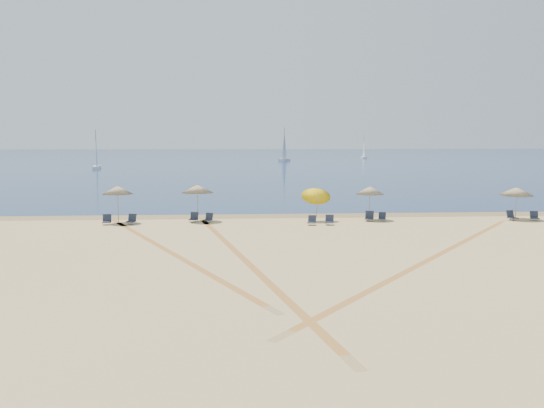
{
  "coord_description": "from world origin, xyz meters",
  "views": [
    {
      "loc": [
        -2.67,
        -18.12,
        5.42
      ],
      "look_at": [
        0.0,
        20.0,
        1.3
      ],
      "focal_mm": 38.02,
      "sensor_mm": 36.0,
      "label": 1
    }
  ],
  "objects_px": {
    "chair_10": "(512,216)",
    "sailboat_0": "(364,151)",
    "chair_7": "(329,220)",
    "chair_9": "(382,217)",
    "chair_4": "(194,218)",
    "chair_6": "(312,221)",
    "sailboat_1": "(284,151)",
    "umbrella_2": "(197,189)",
    "chair_5": "(208,218)",
    "sailboat_2": "(96,157)",
    "umbrella_4": "(370,190)",
    "chair_3": "(131,220)",
    "chair_8": "(369,217)",
    "umbrella_1": "(118,190)",
    "umbrella_5": "(516,191)",
    "chair_2": "(107,220)",
    "chair_11": "(534,216)",
    "umbrella_3": "(316,193)"
  },
  "relations": [
    {
      "from": "chair_9",
      "to": "chair_10",
      "type": "relative_size",
      "value": 0.88
    },
    {
      "from": "chair_4",
      "to": "sailboat_0",
      "type": "distance_m",
      "value": 157.39
    },
    {
      "from": "umbrella_4",
      "to": "chair_2",
      "type": "bearing_deg",
      "value": -176.24
    },
    {
      "from": "umbrella_2",
      "to": "chair_11",
      "type": "xyz_separation_m",
      "value": [
        23.33,
        -1.34,
        -1.95
      ]
    },
    {
      "from": "umbrella_5",
      "to": "chair_7",
      "type": "distance_m",
      "value": 13.79
    },
    {
      "from": "chair_4",
      "to": "sailboat_2",
      "type": "relative_size",
      "value": 0.1
    },
    {
      "from": "umbrella_4",
      "to": "umbrella_5",
      "type": "distance_m",
      "value": 10.36
    },
    {
      "from": "chair_7",
      "to": "sailboat_1",
      "type": "distance_m",
      "value": 127.17
    },
    {
      "from": "umbrella_5",
      "to": "sailboat_0",
      "type": "xyz_separation_m",
      "value": [
        23.97,
        150.56,
        0.4
      ]
    },
    {
      "from": "chair_4",
      "to": "chair_8",
      "type": "relative_size",
      "value": 0.92
    },
    {
      "from": "chair_6",
      "to": "chair_10",
      "type": "xyz_separation_m",
      "value": [
        14.17,
        1.23,
        0.03
      ]
    },
    {
      "from": "chair_4",
      "to": "chair_7",
      "type": "distance_m",
      "value": 9.23
    },
    {
      "from": "chair_5",
      "to": "chair_6",
      "type": "height_order",
      "value": "same"
    },
    {
      "from": "chair_9",
      "to": "chair_6",
      "type": "bearing_deg",
      "value": -144.43
    },
    {
      "from": "chair_2",
      "to": "chair_3",
      "type": "relative_size",
      "value": 0.95
    },
    {
      "from": "umbrella_4",
      "to": "chair_3",
      "type": "height_order",
      "value": "umbrella_4"
    },
    {
      "from": "chair_5",
      "to": "umbrella_2",
      "type": "bearing_deg",
      "value": 163.03
    },
    {
      "from": "chair_8",
      "to": "chair_9",
      "type": "xyz_separation_m",
      "value": [
        0.91,
        0.04,
        -0.04
      ]
    },
    {
      "from": "umbrella_1",
      "to": "sailboat_0",
      "type": "height_order",
      "value": "sailboat_0"
    },
    {
      "from": "sailboat_1",
      "to": "chair_4",
      "type": "bearing_deg",
      "value": -75.63
    },
    {
      "from": "umbrella_2",
      "to": "chair_9",
      "type": "xyz_separation_m",
      "value": [
        12.71,
        -0.83,
        -1.97
      ]
    },
    {
      "from": "chair_2",
      "to": "chair_7",
      "type": "xyz_separation_m",
      "value": [
        14.64,
        -1.12,
        -0.01
      ]
    },
    {
      "from": "sailboat_1",
      "to": "umbrella_2",
      "type": "bearing_deg",
      "value": -75.54
    },
    {
      "from": "chair_7",
      "to": "chair_9",
      "type": "distance_m",
      "value": 4.27
    },
    {
      "from": "umbrella_4",
      "to": "chair_5",
      "type": "distance_m",
      "value": 11.37
    },
    {
      "from": "chair_10",
      "to": "sailboat_0",
      "type": "height_order",
      "value": "sailboat_0"
    },
    {
      "from": "chair_3",
      "to": "chair_8",
      "type": "xyz_separation_m",
      "value": [
        16.11,
        0.28,
        0.01
      ]
    },
    {
      "from": "chair_10",
      "to": "sailboat_0",
      "type": "distance_m",
      "value": 153.14
    },
    {
      "from": "chair_2",
      "to": "chair_4",
      "type": "relative_size",
      "value": 0.94
    },
    {
      "from": "chair_3",
      "to": "sailboat_2",
      "type": "xyz_separation_m",
      "value": [
        -20.78,
        81.15,
        2.1
      ]
    },
    {
      "from": "chair_7",
      "to": "chair_8",
      "type": "bearing_deg",
      "value": 40.82
    },
    {
      "from": "umbrella_3",
      "to": "chair_11",
      "type": "distance_m",
      "value": 15.31
    },
    {
      "from": "umbrella_4",
      "to": "chair_9",
      "type": "height_order",
      "value": "umbrella_4"
    },
    {
      "from": "umbrella_4",
      "to": "sailboat_0",
      "type": "xyz_separation_m",
      "value": [
        34.31,
        150.09,
        0.31
      ]
    },
    {
      "from": "chair_7",
      "to": "chair_11",
      "type": "relative_size",
      "value": 1.01
    },
    {
      "from": "chair_5",
      "to": "sailboat_1",
      "type": "height_order",
      "value": "sailboat_1"
    },
    {
      "from": "chair_8",
      "to": "sailboat_1",
      "type": "bearing_deg",
      "value": 106.75
    },
    {
      "from": "umbrella_1",
      "to": "chair_11",
      "type": "bearing_deg",
      "value": -1.64
    },
    {
      "from": "chair_6",
      "to": "umbrella_4",
      "type": "bearing_deg",
      "value": 44.3
    },
    {
      "from": "sailboat_0",
      "to": "chair_8",
      "type": "bearing_deg",
      "value": -99.05
    },
    {
      "from": "umbrella_5",
      "to": "chair_8",
      "type": "bearing_deg",
      "value": -178.61
    },
    {
      "from": "umbrella_2",
      "to": "umbrella_1",
      "type": "bearing_deg",
      "value": -174.35
    },
    {
      "from": "chair_9",
      "to": "chair_11",
      "type": "xyz_separation_m",
      "value": [
        10.62,
        -0.51,
        0.02
      ]
    },
    {
      "from": "umbrella_4",
      "to": "chair_6",
      "type": "relative_size",
      "value": 3.29
    },
    {
      "from": "umbrella_2",
      "to": "chair_8",
      "type": "distance_m",
      "value": 11.99
    },
    {
      "from": "chair_10",
      "to": "umbrella_4",
      "type": "bearing_deg",
      "value": 158.19
    },
    {
      "from": "chair_2",
      "to": "chair_6",
      "type": "height_order",
      "value": "chair_2"
    },
    {
      "from": "chair_4",
      "to": "chair_10",
      "type": "height_order",
      "value": "chair_10"
    },
    {
      "from": "chair_8",
      "to": "chair_10",
      "type": "height_order",
      "value": "chair_8"
    },
    {
      "from": "umbrella_1",
      "to": "sailboat_1",
      "type": "bearing_deg",
      "value": 79.71
    }
  ]
}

